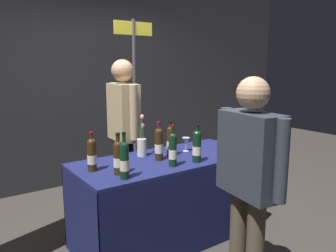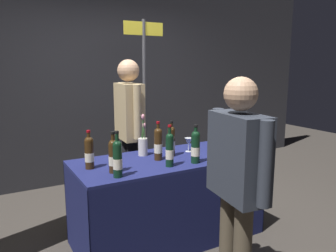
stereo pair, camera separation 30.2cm
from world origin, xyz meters
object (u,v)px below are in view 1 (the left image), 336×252
at_px(featured_wine_bottle, 197,146).
at_px(display_bottle_0, 173,149).
at_px(flower_vase, 142,144).
at_px(wine_glass_near_vendor, 186,141).
at_px(vendor_presenter, 124,124).
at_px(taster_foreground_right, 249,172).
at_px(tasting_table, 168,183).
at_px(booth_signpost, 135,91).

distance_m(featured_wine_bottle, display_bottle_0, 0.25).
bearing_deg(flower_vase, wine_glass_near_vendor, -12.37).
relative_size(flower_vase, vendor_presenter, 0.24).
xyz_separation_m(vendor_presenter, taster_foreground_right, (0.03, -1.71, -0.08)).
distance_m(featured_wine_bottle, taster_foreground_right, 0.78).
bearing_deg(flower_vase, tasting_table, -51.08).
xyz_separation_m(tasting_table, flower_vase, (-0.16, 0.20, 0.36)).
distance_m(wine_glass_near_vendor, taster_foreground_right, 1.16).
bearing_deg(vendor_presenter, featured_wine_bottle, 16.45).
bearing_deg(wine_glass_near_vendor, tasting_table, -160.92).
bearing_deg(booth_signpost, taster_foreground_right, -100.04).
xyz_separation_m(display_bottle_0, flower_vase, (-0.04, 0.43, -0.04)).
relative_size(wine_glass_near_vendor, vendor_presenter, 0.08).
xyz_separation_m(featured_wine_bottle, wine_glass_near_vendor, (0.16, 0.35, -0.05)).
relative_size(wine_glass_near_vendor, flower_vase, 0.34).
relative_size(flower_vase, taster_foreground_right, 0.26).
height_order(flower_vase, vendor_presenter, vendor_presenter).
relative_size(display_bottle_0, booth_signpost, 0.16).
xyz_separation_m(display_bottle_0, taster_foreground_right, (0.06, -0.78, -0.00)).
bearing_deg(flower_vase, featured_wine_bottle, -56.90).
relative_size(display_bottle_0, flower_vase, 0.89).
height_order(featured_wine_bottle, booth_signpost, booth_signpost).
height_order(tasting_table, taster_foreground_right, taster_foreground_right).
xyz_separation_m(flower_vase, booth_signpost, (0.50, 1.00, 0.42)).
distance_m(tasting_table, booth_signpost, 1.47).
distance_m(tasting_table, display_bottle_0, 0.47).
height_order(featured_wine_bottle, taster_foreground_right, taster_foreground_right).
height_order(display_bottle_0, wine_glass_near_vendor, display_bottle_0).
bearing_deg(wine_glass_near_vendor, booth_signpost, 87.35).
bearing_deg(featured_wine_bottle, wine_glass_near_vendor, 66.11).
xyz_separation_m(featured_wine_bottle, taster_foreground_right, (-0.18, -0.76, 0.00)).
distance_m(wine_glass_near_vendor, flower_vase, 0.46).
relative_size(display_bottle_0, taster_foreground_right, 0.23).
relative_size(featured_wine_bottle, flower_vase, 0.84).
distance_m(tasting_table, flower_vase, 0.44).
bearing_deg(tasting_table, vendor_presenter, 96.55).
bearing_deg(tasting_table, wine_glass_near_vendor, 19.08).
height_order(tasting_table, flower_vase, flower_vase).
xyz_separation_m(tasting_table, booth_signpost, (0.34, 1.20, 0.78)).
relative_size(featured_wine_bottle, booth_signpost, 0.16).
bearing_deg(tasting_table, flower_vase, 128.92).
distance_m(featured_wine_bottle, flower_vase, 0.54).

